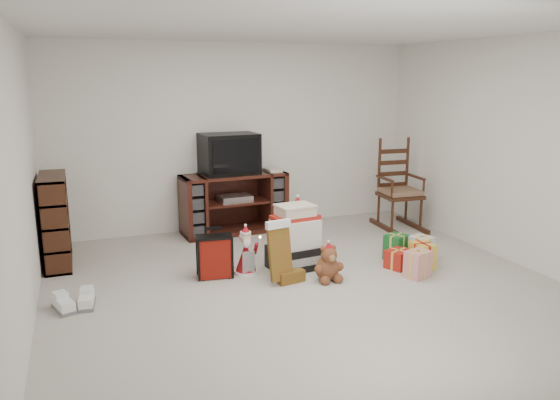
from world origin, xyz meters
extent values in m
cube|color=#BCB5AC|center=(0.00, 0.00, -0.01)|extent=(5.00, 5.00, 0.01)
cube|color=silver|center=(0.00, 0.00, 2.50)|extent=(5.00, 5.00, 0.01)
cube|color=white|center=(0.00, 2.50, 1.25)|extent=(5.00, 0.01, 2.50)
cube|color=white|center=(0.00, -2.50, 1.25)|extent=(5.00, 0.01, 2.50)
cube|color=white|center=(-2.50, 0.00, 1.25)|extent=(0.01, 5.00, 2.50)
cube|color=white|center=(2.50, 0.00, 1.25)|extent=(0.01, 5.00, 2.50)
cube|color=#401912|center=(-0.13, 2.22, 0.40)|extent=(1.43, 0.60, 0.80)
cube|color=#BBBBBD|center=(-0.13, 2.19, 0.47)|extent=(0.44, 0.33, 0.08)
cube|color=#3D1F10|center=(-2.33, 1.66, 0.51)|extent=(0.28, 0.83, 1.01)
cube|color=#3D1F10|center=(2.06, 1.60, 0.46)|extent=(0.54, 0.52, 0.05)
cube|color=#8D694D|center=(2.06, 1.60, 0.52)|extent=(0.50, 0.48, 0.06)
cube|color=#3D1F10|center=(2.06, 1.83, 0.89)|extent=(0.44, 0.08, 0.79)
cube|color=#3D1F10|center=(2.06, 1.60, 0.03)|extent=(0.56, 0.88, 0.06)
cube|color=black|center=(0.11, 0.62, 0.13)|extent=(0.60, 0.47, 0.25)
cube|color=silver|center=(0.11, 0.62, 0.40)|extent=(0.50, 0.41, 0.30)
cube|color=#A91D13|center=(0.11, 0.62, 0.58)|extent=(0.53, 0.33, 0.04)
cube|color=beige|center=(0.11, 0.62, 0.65)|extent=(0.41, 0.33, 0.10)
cube|color=maroon|center=(-0.79, 0.65, 0.23)|extent=(0.37, 0.22, 0.46)
cube|color=black|center=(-0.79, 0.73, 0.52)|extent=(0.18, 0.05, 0.03)
ellipsoid|color=brown|center=(0.28, 0.16, 0.13)|extent=(0.25, 0.21, 0.26)
sphere|color=brown|center=(0.28, 0.13, 0.28)|extent=(0.17, 0.17, 0.17)
cone|color=#A6111A|center=(0.36, 1.18, 0.22)|extent=(0.31, 0.31, 0.45)
sphere|color=beige|center=(0.36, 1.18, 0.50)|extent=(0.15, 0.15, 0.15)
cone|color=#A6111A|center=(0.36, 1.18, 0.62)|extent=(0.13, 0.13, 0.11)
cylinder|color=silver|center=(0.53, 1.05, 0.46)|extent=(0.02, 0.02, 0.13)
cone|color=#A6111A|center=(-0.45, 0.64, 0.18)|extent=(0.25, 0.25, 0.35)
sphere|color=beige|center=(-0.45, 0.64, 0.40)|extent=(0.12, 0.12, 0.12)
cone|color=#A6111A|center=(-0.45, 0.64, 0.49)|extent=(0.11, 0.11, 0.09)
cylinder|color=silver|center=(-0.32, 0.55, 0.36)|extent=(0.02, 0.02, 0.11)
cube|color=white|center=(-2.27, 0.32, 0.06)|extent=(0.23, 0.34, 0.11)
cube|color=white|center=(-2.07, 0.32, 0.06)|extent=(0.17, 0.32, 0.11)
cube|color=#A91D13|center=(1.16, 0.26, 0.12)|extent=(0.23, 0.23, 0.23)
cube|color=#1C702D|center=(1.34, 0.49, 0.12)|extent=(0.23, 0.23, 0.23)
cube|color=yellow|center=(1.38, 0.13, 0.12)|extent=(0.23, 0.23, 0.23)
cube|color=white|center=(1.11, -0.05, 0.12)|extent=(0.23, 0.23, 0.23)
cube|color=silver|center=(1.56, 0.31, 0.12)|extent=(0.23, 0.23, 0.23)
cube|color=black|center=(-0.17, 2.27, 1.06)|extent=(0.76, 0.57, 0.53)
cube|color=black|center=(-0.17, 2.01, 1.06)|extent=(0.62, 0.07, 0.43)
camera|label=1|loc=(-2.04, -4.65, 2.07)|focal=35.00mm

